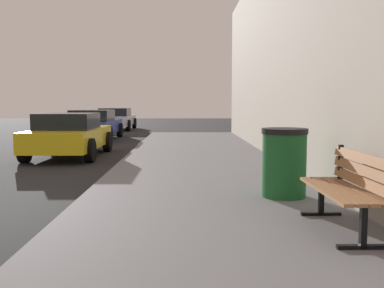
{
  "coord_description": "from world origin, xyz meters",
  "views": [
    {
      "loc": [
        3.59,
        -5.19,
        1.55
      ],
      "look_at": [
        3.72,
        2.8,
        0.81
      ],
      "focal_mm": 40.91,
      "sensor_mm": 36.0,
      "label": 1
    }
  ],
  "objects_px": {
    "bench": "(349,185)",
    "trash_bin": "(284,162)",
    "car_white": "(116,119)",
    "car_yellow": "(70,135)",
    "car_blue": "(94,124)"
  },
  "relations": [
    {
      "from": "bench",
      "to": "trash_bin",
      "type": "bearing_deg",
      "value": 99.59
    },
    {
      "from": "bench",
      "to": "car_white",
      "type": "bearing_deg",
      "value": 105.15
    },
    {
      "from": "bench",
      "to": "car_white",
      "type": "distance_m",
      "value": 21.91
    },
    {
      "from": "trash_bin",
      "to": "car_yellow",
      "type": "height_order",
      "value": "car_yellow"
    },
    {
      "from": "bench",
      "to": "car_white",
      "type": "relative_size",
      "value": 0.33
    },
    {
      "from": "car_yellow",
      "to": "car_white",
      "type": "relative_size",
      "value": 0.89
    },
    {
      "from": "car_blue",
      "to": "trash_bin",
      "type": "bearing_deg",
      "value": -66.28
    },
    {
      "from": "bench",
      "to": "car_yellow",
      "type": "height_order",
      "value": "car_yellow"
    },
    {
      "from": "trash_bin",
      "to": "car_yellow",
      "type": "bearing_deg",
      "value": 127.9
    },
    {
      "from": "car_yellow",
      "to": "car_white",
      "type": "xyz_separation_m",
      "value": [
        -0.73,
        13.13,
        0.0
      ]
    },
    {
      "from": "trash_bin",
      "to": "car_yellow",
      "type": "distance_m",
      "value": 7.88
    },
    {
      "from": "bench",
      "to": "car_white",
      "type": "xyz_separation_m",
      "value": [
        -5.88,
        21.11,
        -0.01
      ]
    },
    {
      "from": "car_yellow",
      "to": "car_blue",
      "type": "distance_m",
      "value": 6.13
    },
    {
      "from": "car_blue",
      "to": "bench",
      "type": "bearing_deg",
      "value": -67.88
    },
    {
      "from": "car_yellow",
      "to": "car_blue",
      "type": "bearing_deg",
      "value": 95.35
    }
  ]
}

